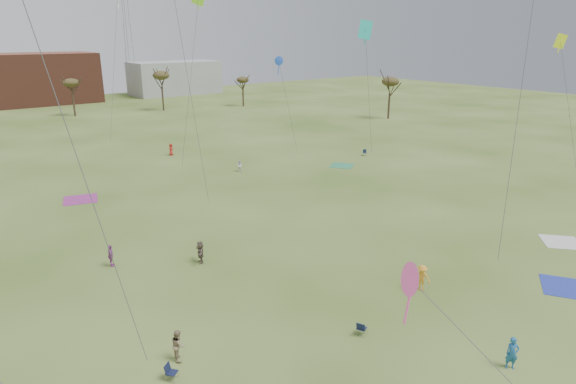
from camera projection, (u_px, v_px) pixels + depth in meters
ground at (413, 333)px, 28.50m from camera, size 260.00×260.00×0.00m
flyer_near_right at (512, 353)px, 25.23m from camera, size 0.78×0.75×1.79m
spectator_fore_b at (178, 345)px, 25.94m from camera, size 0.91×1.02×1.75m
spectator_fore_c at (200, 252)px, 36.95m from camera, size 1.09×1.69×1.74m
flyer_mid_b at (422, 278)px, 32.97m from camera, size 1.16×1.36×1.83m
spectator_mid_d at (111, 256)px, 36.39m from camera, size 0.60×1.06×1.70m
spectator_mid_e at (240, 166)px, 61.50m from camera, size 0.88×0.81×1.45m
flyer_far_b at (171, 149)px, 69.73m from camera, size 0.99×0.92×1.69m
blanket_blue at (567, 288)px, 33.54m from camera, size 4.36×4.36×0.03m
blanket_cream at (561, 242)px, 40.83m from camera, size 4.13×4.13×0.03m
blanket_plum at (80, 200)px, 51.31m from camera, size 4.08×4.08×0.03m
blanket_olive at (342, 166)px, 64.45m from camera, size 3.92×3.92×0.03m
camp_chair_left at (172, 375)px, 24.57m from camera, size 0.73×0.74×0.87m
camp_chair_center at (361, 331)px, 28.23m from camera, size 0.71×0.69×0.87m
camp_chair_right at (365, 154)px, 69.63m from camera, size 0.73×0.74×0.87m
tree_line at (40, 91)px, 84.65m from camera, size 117.44×49.32×8.91m
building_brick at (39, 78)px, 120.49m from camera, size 26.00×16.00×12.00m
building_grey at (175, 78)px, 139.56m from camera, size 24.00×12.00×9.00m
radio_tower at (126, 23)px, 134.58m from camera, size 1.51×1.72×41.00m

